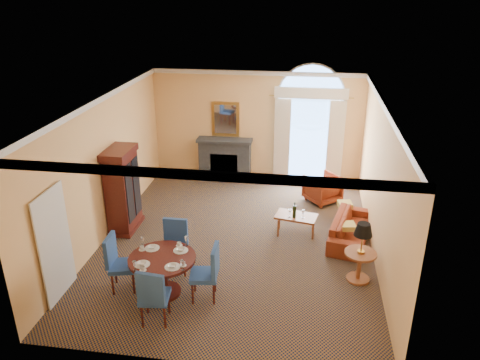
# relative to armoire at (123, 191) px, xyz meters

# --- Properties ---
(ground) EXTENTS (7.50, 7.50, 0.00)m
(ground) POSITION_rel_armoire_xyz_m (2.72, -0.24, -0.96)
(ground) COLOR #101934
(ground) RESTS_ON ground
(room_envelope) EXTENTS (6.04, 7.52, 3.45)m
(room_envelope) POSITION_rel_armoire_xyz_m (2.69, 0.43, 1.55)
(room_envelope) COLOR #FAC177
(room_envelope) RESTS_ON ground
(armoire) EXTENTS (0.57, 1.02, 1.99)m
(armoire) POSITION_rel_armoire_xyz_m (0.00, 0.00, 0.00)
(armoire) COLOR #39110D
(armoire) RESTS_ON ground
(dining_table) EXTENTS (1.25, 1.25, 0.98)m
(dining_table) POSITION_rel_armoire_xyz_m (1.66, -2.35, -0.38)
(dining_table) COLOR #39110D
(dining_table) RESTS_ON ground
(dining_chair_north) EXTENTS (0.63, 0.63, 1.11)m
(dining_chair_north) POSITION_rel_armoire_xyz_m (1.66, -1.54, -0.33)
(dining_chair_north) COLOR navy
(dining_chair_north) RESTS_ON ground
(dining_chair_south) EXTENTS (0.55, 0.56, 1.11)m
(dining_chair_south) POSITION_rel_armoire_xyz_m (1.76, -3.22, -0.33)
(dining_chair_south) COLOR navy
(dining_chair_south) RESTS_ON ground
(dining_chair_east) EXTENTS (0.55, 0.55, 1.11)m
(dining_chair_east) POSITION_rel_armoire_xyz_m (2.54, -2.37, -0.33)
(dining_chair_east) COLOR navy
(dining_chair_east) RESTS_ON ground
(dining_chair_west) EXTENTS (0.60, 0.60, 1.11)m
(dining_chair_west) POSITION_rel_armoire_xyz_m (0.76, -2.30, -0.33)
(dining_chair_west) COLOR navy
(dining_chair_west) RESTS_ON ground
(sofa) EXTENTS (1.16, 2.03, 0.56)m
(sofa) POSITION_rel_armoire_xyz_m (5.27, 0.22, -0.68)
(sofa) COLOR maroon
(sofa) RESTS_ON ground
(armchair) EXTENTS (1.12, 1.13, 0.74)m
(armchair) POSITION_rel_armoire_xyz_m (4.66, 2.19, -0.59)
(armchair) COLOR maroon
(armchair) RESTS_ON ground
(coffee_table) EXTENTS (1.02, 0.70, 0.86)m
(coffee_table) POSITION_rel_armoire_xyz_m (4.02, 0.29, -0.51)
(coffee_table) COLOR #96502D
(coffee_table) RESTS_ON ground
(side_table) EXTENTS (0.62, 0.62, 1.23)m
(side_table) POSITION_rel_armoire_xyz_m (5.32, -1.36, -0.18)
(side_table) COLOR #96502D
(side_table) RESTS_ON ground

